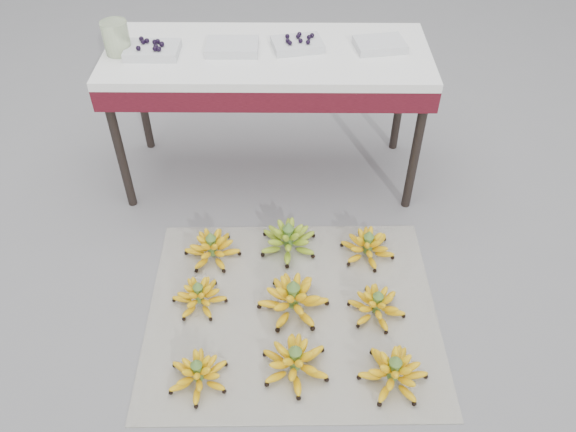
{
  "coord_description": "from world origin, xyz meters",
  "views": [
    {
      "loc": [
        0.01,
        -1.52,
        1.98
      ],
      "look_at": [
        0.0,
        0.26,
        0.31
      ],
      "focal_mm": 35.0,
      "sensor_mm": 36.0,
      "label": 1
    }
  ],
  "objects_px": {
    "bunch_back_left": "(212,248)",
    "vendor_table": "(268,67)",
    "glass_jar": "(116,38)",
    "bunch_mid_right": "(377,305)",
    "bunch_back_right": "(368,246)",
    "bunch_front_right": "(393,372)",
    "bunch_back_center": "(288,239)",
    "bunch_front_left": "(198,374)",
    "bunch_front_center": "(295,361)",
    "tray_far_right": "(380,45)",
    "tray_far_left": "(153,50)",
    "newspaper_mat": "(292,311)",
    "bunch_mid_center": "(293,299)",
    "bunch_mid_left": "(199,296)",
    "tray_left": "(232,47)",
    "tray_right": "(298,44)"
  },
  "relations": [
    {
      "from": "newspaper_mat",
      "to": "bunch_mid_center",
      "type": "bearing_deg",
      "value": 77.12
    },
    {
      "from": "bunch_mid_center",
      "to": "tray_left",
      "type": "distance_m",
      "value": 1.21
    },
    {
      "from": "bunch_mid_center",
      "to": "tray_far_right",
      "type": "height_order",
      "value": "tray_far_right"
    },
    {
      "from": "tray_right",
      "to": "bunch_mid_right",
      "type": "bearing_deg",
      "value": -70.98
    },
    {
      "from": "bunch_back_right",
      "to": "bunch_mid_right",
      "type": "bearing_deg",
      "value": -102.04
    },
    {
      "from": "bunch_front_right",
      "to": "bunch_back_center",
      "type": "bearing_deg",
      "value": 118.92
    },
    {
      "from": "bunch_front_center",
      "to": "tray_left",
      "type": "distance_m",
      "value": 1.46
    },
    {
      "from": "bunch_front_left",
      "to": "bunch_front_right",
      "type": "distance_m",
      "value": 0.76
    },
    {
      "from": "bunch_back_left",
      "to": "glass_jar",
      "type": "height_order",
      "value": "glass_jar"
    },
    {
      "from": "vendor_table",
      "to": "tray_left",
      "type": "relative_size",
      "value": 6.35
    },
    {
      "from": "bunch_front_center",
      "to": "tray_far_right",
      "type": "bearing_deg",
      "value": 53.45
    },
    {
      "from": "bunch_back_left",
      "to": "tray_far_left",
      "type": "height_order",
      "value": "tray_far_left"
    },
    {
      "from": "bunch_back_left",
      "to": "vendor_table",
      "type": "distance_m",
      "value": 0.91
    },
    {
      "from": "bunch_mid_right",
      "to": "bunch_back_right",
      "type": "xyz_separation_m",
      "value": [
        -0.01,
        0.35,
        0.0
      ]
    },
    {
      "from": "bunch_front_right",
      "to": "tray_right",
      "type": "xyz_separation_m",
      "value": [
        -0.37,
        1.32,
        0.7
      ]
    },
    {
      "from": "bunch_mid_center",
      "to": "bunch_back_right",
      "type": "relative_size",
      "value": 1.2
    },
    {
      "from": "bunch_mid_left",
      "to": "bunch_front_center",
      "type": "bearing_deg",
      "value": -19.53
    },
    {
      "from": "bunch_front_right",
      "to": "bunch_mid_center",
      "type": "height_order",
      "value": "bunch_mid_center"
    },
    {
      "from": "bunch_front_left",
      "to": "bunch_mid_right",
      "type": "xyz_separation_m",
      "value": [
        0.73,
        0.34,
        0.0
      ]
    },
    {
      "from": "bunch_front_right",
      "to": "tray_right",
      "type": "height_order",
      "value": "tray_right"
    },
    {
      "from": "bunch_front_right",
      "to": "bunch_mid_right",
      "type": "bearing_deg",
      "value": 93.95
    },
    {
      "from": "bunch_front_left",
      "to": "bunch_mid_left",
      "type": "relative_size",
      "value": 1.01
    },
    {
      "from": "bunch_back_left",
      "to": "glass_jar",
      "type": "bearing_deg",
      "value": 143.85
    },
    {
      "from": "bunch_front_center",
      "to": "vendor_table",
      "type": "xyz_separation_m",
      "value": [
        -0.14,
        1.25,
        0.59
      ]
    },
    {
      "from": "bunch_mid_left",
      "to": "bunch_back_left",
      "type": "bearing_deg",
      "value": 103.34
    },
    {
      "from": "bunch_mid_center",
      "to": "tray_left",
      "type": "bearing_deg",
      "value": 121.0
    },
    {
      "from": "bunch_back_right",
      "to": "tray_far_right",
      "type": "bearing_deg",
      "value": 72.39
    },
    {
      "from": "bunch_back_left",
      "to": "tray_far_left",
      "type": "distance_m",
      "value": 0.96
    },
    {
      "from": "bunch_front_left",
      "to": "bunch_front_right",
      "type": "bearing_deg",
      "value": -15.87
    },
    {
      "from": "bunch_back_right",
      "to": "tray_far_right",
      "type": "height_order",
      "value": "tray_far_right"
    },
    {
      "from": "bunch_back_center",
      "to": "glass_jar",
      "type": "relative_size",
      "value": 1.92
    },
    {
      "from": "tray_far_left",
      "to": "bunch_front_left",
      "type": "bearing_deg",
      "value": -77.02
    },
    {
      "from": "bunch_back_center",
      "to": "vendor_table",
      "type": "height_order",
      "value": "vendor_table"
    },
    {
      "from": "bunch_back_center",
      "to": "tray_left",
      "type": "distance_m",
      "value": 0.95
    },
    {
      "from": "bunch_back_center",
      "to": "tray_far_left",
      "type": "relative_size",
      "value": 1.18
    },
    {
      "from": "bunch_mid_left",
      "to": "tray_far_left",
      "type": "height_order",
      "value": "tray_far_left"
    },
    {
      "from": "tray_left",
      "to": "tray_far_right",
      "type": "height_order",
      "value": "tray_left"
    },
    {
      "from": "tray_right",
      "to": "tray_far_right",
      "type": "distance_m",
      "value": 0.39
    },
    {
      "from": "bunch_front_center",
      "to": "bunch_back_left",
      "type": "distance_m",
      "value": 0.73
    },
    {
      "from": "bunch_back_center",
      "to": "vendor_table",
      "type": "relative_size",
      "value": 0.19
    },
    {
      "from": "bunch_mid_center",
      "to": "tray_left",
      "type": "relative_size",
      "value": 1.5
    },
    {
      "from": "bunch_mid_center",
      "to": "tray_right",
      "type": "distance_m",
      "value": 1.19
    },
    {
      "from": "tray_far_right",
      "to": "glass_jar",
      "type": "xyz_separation_m",
      "value": [
        -1.22,
        -0.06,
        0.06
      ]
    },
    {
      "from": "bunch_back_center",
      "to": "tray_far_right",
      "type": "height_order",
      "value": "tray_far_right"
    },
    {
      "from": "vendor_table",
      "to": "bunch_front_right",
      "type": "bearing_deg",
      "value": -68.25
    },
    {
      "from": "bunch_front_center",
      "to": "bunch_front_right",
      "type": "relative_size",
      "value": 1.29
    },
    {
      "from": "tray_far_left",
      "to": "tray_far_right",
      "type": "distance_m",
      "value": 1.07
    },
    {
      "from": "bunch_back_left",
      "to": "tray_far_right",
      "type": "relative_size",
      "value": 1.28
    },
    {
      "from": "bunch_front_center",
      "to": "vendor_table",
      "type": "relative_size",
      "value": 0.23
    },
    {
      "from": "bunch_mid_right",
      "to": "bunch_back_center",
      "type": "distance_m",
      "value": 0.54
    }
  ]
}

